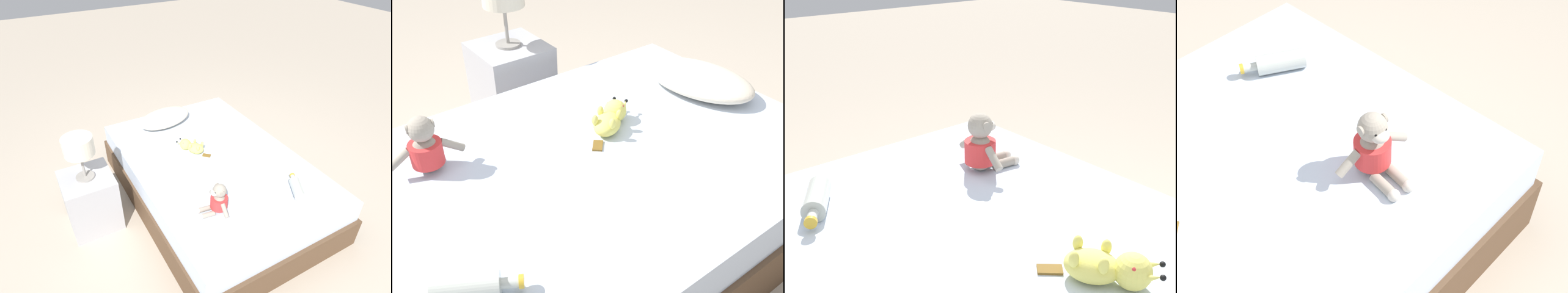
# 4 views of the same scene
# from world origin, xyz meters

# --- Properties ---
(ground_plane) EXTENTS (16.00, 16.00, 0.00)m
(ground_plane) POSITION_xyz_m (0.00, 0.00, 0.00)
(ground_plane) COLOR #B7A893
(bed) EXTENTS (1.37, 2.02, 0.43)m
(bed) POSITION_xyz_m (0.00, 0.00, 0.21)
(bed) COLOR brown
(bed) RESTS_ON ground_plane
(pillow) EXTENTS (0.61, 0.43, 0.12)m
(pillow) POSITION_xyz_m (-0.11, 0.76, 0.49)
(pillow) COLOR beige
(pillow) RESTS_ON bed
(plush_monkey) EXTENTS (0.24, 0.29, 0.24)m
(plush_monkey) POSITION_xyz_m (-0.30, -0.53, 0.52)
(plush_monkey) COLOR #9E9384
(plush_monkey) RESTS_ON bed
(plush_yellow_creature) EXTENTS (0.23, 0.30, 0.10)m
(plush_yellow_creature) POSITION_xyz_m (-0.11, 0.21, 0.47)
(plush_yellow_creature) COLOR #EAE066
(plush_yellow_creature) RESTS_ON bed
(glass_bottle) EXTENTS (0.18, 0.25, 0.08)m
(glass_bottle) POSITION_xyz_m (0.32, -0.65, 0.47)
(glass_bottle) COLOR #B7BCB2
(glass_bottle) RESTS_ON bed
(nightstand) EXTENTS (0.39, 0.39, 0.49)m
(nightstand) POSITION_xyz_m (-1.03, 0.22, 0.24)
(nightstand) COLOR #B2B2B7
(nightstand) RESTS_ON ground_plane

